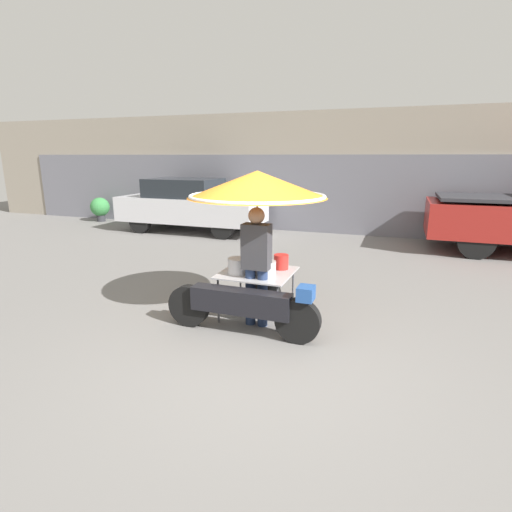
{
  "coord_description": "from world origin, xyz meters",
  "views": [
    {
      "loc": [
        1.48,
        -4.12,
        2.33
      ],
      "look_at": [
        -0.4,
        1.07,
        0.93
      ],
      "focal_mm": 28.0,
      "sensor_mm": 36.0,
      "label": 1
    }
  ],
  "objects_px": {
    "parked_car": "(190,205)",
    "vendor_person": "(256,261)",
    "vendor_motorcycle_cart": "(256,204)",
    "potted_plant": "(100,208)"
  },
  "relations": [
    {
      "from": "parked_car",
      "to": "potted_plant",
      "type": "height_order",
      "value": "parked_car"
    },
    {
      "from": "vendor_motorcycle_cart",
      "to": "parked_car",
      "type": "distance_m",
      "value": 7.25
    },
    {
      "from": "vendor_person",
      "to": "potted_plant",
      "type": "xyz_separation_m",
      "value": [
        -8.43,
        6.68,
        -0.44
      ]
    },
    {
      "from": "potted_plant",
      "to": "vendor_motorcycle_cart",
      "type": "bearing_deg",
      "value": -37.74
    },
    {
      "from": "vendor_person",
      "to": "potted_plant",
      "type": "relative_size",
      "value": 1.93
    },
    {
      "from": "vendor_motorcycle_cart",
      "to": "potted_plant",
      "type": "xyz_separation_m",
      "value": [
        -8.34,
        6.45,
        -1.17
      ]
    },
    {
      "from": "vendor_person",
      "to": "vendor_motorcycle_cart",
      "type": "bearing_deg",
      "value": 111.51
    },
    {
      "from": "vendor_person",
      "to": "potted_plant",
      "type": "bearing_deg",
      "value": 141.58
    },
    {
      "from": "vendor_motorcycle_cart",
      "to": "parked_car",
      "type": "xyz_separation_m",
      "value": [
        -4.28,
        5.79,
        -0.83
      ]
    },
    {
      "from": "parked_car",
      "to": "vendor_person",
      "type": "bearing_deg",
      "value": -54.01
    }
  ]
}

